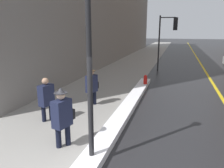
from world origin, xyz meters
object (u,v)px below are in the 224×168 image
traffic_light_near (169,31)px  pedestrian_in_glasses (46,97)px  lamp_post (89,45)px  pedestrian_in_fedora (92,85)px  fire_hydrant (145,81)px  pedestrian_with_shoulder_bag (62,115)px

traffic_light_near → pedestrian_in_glasses: size_ratio=2.69×
lamp_post → pedestrian_in_fedora: 4.53m
lamp_post → fire_hydrant: (0.17, 7.31, -2.41)m
traffic_light_near → fire_hydrant: 6.03m
pedestrian_in_glasses → pedestrian_in_fedora: size_ratio=0.96×
traffic_light_near → fire_hydrant: bearing=-102.0°
traffic_light_near → fire_hydrant: size_ratio=5.83×
lamp_post → pedestrian_in_fedora: (-1.53, 3.83, -1.89)m
lamp_post → fire_hydrant: 7.69m
pedestrian_with_shoulder_bag → fire_hydrant: size_ratio=2.33×
lamp_post → pedestrian_with_shoulder_bag: size_ratio=2.79×
pedestrian_in_glasses → lamp_post: bearing=66.6°
pedestrian_with_shoulder_bag → pedestrian_in_fedora: (-0.53, 3.35, -0.03)m
pedestrian_in_glasses → traffic_light_near: bearing=177.2°
lamp_post → pedestrian_in_glasses: (-2.36, 1.83, -1.91)m
lamp_post → traffic_light_near: bearing=85.5°
traffic_light_near → pedestrian_with_shoulder_bag: size_ratio=2.50×
pedestrian_in_glasses → pedestrian_in_fedora: pedestrian_in_fedora is taller
pedestrian_in_glasses → pedestrian_in_fedora: 2.16m
pedestrian_with_shoulder_bag → fire_hydrant: 6.95m
lamp_post → traffic_light_near: (1.00, 12.69, 0.20)m
fire_hydrant → lamp_post: bearing=-91.4°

